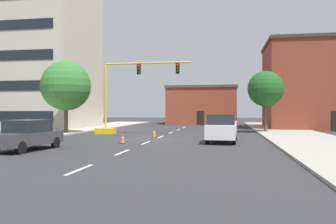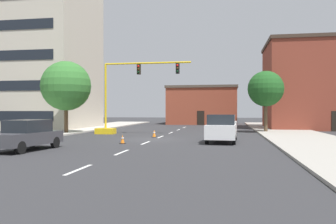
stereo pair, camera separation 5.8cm
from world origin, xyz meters
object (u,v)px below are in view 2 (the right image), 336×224
(traffic_signal_gantry, at_px, (117,111))
(traffic_cone_roadside_a, at_px, (123,139))
(tree_left_near, at_px, (66,86))
(sedan_dark_gray_near_left, at_px, (27,135))
(traffic_cone_roadside_b, at_px, (154,134))
(tree_right_mid, at_px, (266,89))
(pickup_truck_white, at_px, (222,128))

(traffic_signal_gantry, relative_size, traffic_cone_roadside_a, 15.18)
(tree_left_near, xyz_separation_m, sedan_dark_gray_near_left, (4.06, -13.04, -3.74))
(sedan_dark_gray_near_left, height_order, traffic_cone_roadside_a, sedan_dark_gray_near_left)
(tree_left_near, xyz_separation_m, traffic_cone_roadside_b, (9.23, -2.53, -4.32))
(traffic_cone_roadside_a, bearing_deg, traffic_signal_gantry, 110.31)
(tree_right_mid, xyz_separation_m, pickup_truck_white, (-4.23, -11.08, -3.48))
(pickup_truck_white, height_order, sedan_dark_gray_near_left, pickup_truck_white)
(traffic_signal_gantry, bearing_deg, traffic_cone_roadside_a, -69.69)
(traffic_cone_roadside_b, bearing_deg, traffic_signal_gantry, 142.99)
(traffic_signal_gantry, relative_size, tree_left_near, 1.31)
(tree_right_mid, bearing_deg, traffic_cone_roadside_b, -142.31)
(traffic_signal_gantry, bearing_deg, tree_left_near, -171.53)
(tree_right_mid, distance_m, traffic_cone_roadside_b, 13.25)
(tree_right_mid, relative_size, pickup_truck_white, 1.15)
(traffic_signal_gantry, bearing_deg, traffic_cone_roadside_b, -37.01)
(tree_right_mid, height_order, tree_left_near, tree_left_near)
(tree_right_mid, relative_size, traffic_cone_roadside_b, 10.01)
(traffic_signal_gantry, xyz_separation_m, traffic_cone_roadside_a, (3.36, -9.08, -1.96))
(traffic_cone_roadside_b, bearing_deg, tree_left_near, 164.67)
(traffic_cone_roadside_b, bearing_deg, pickup_truck_white, -30.60)
(tree_right_mid, xyz_separation_m, traffic_cone_roadside_b, (-9.96, -7.69, -4.15))
(tree_right_mid, height_order, sedan_dark_gray_near_left, tree_right_mid)
(traffic_signal_gantry, bearing_deg, sedan_dark_gray_near_left, -93.48)
(traffic_signal_gantry, distance_m, tree_left_near, 5.50)
(sedan_dark_gray_near_left, bearing_deg, tree_left_near, 107.31)
(traffic_cone_roadside_a, bearing_deg, tree_right_mid, 51.04)
(pickup_truck_white, bearing_deg, sedan_dark_gray_near_left, -146.81)
(traffic_cone_roadside_a, bearing_deg, tree_left_near, 134.71)
(tree_right_mid, height_order, traffic_cone_roadside_a, tree_right_mid)
(tree_right_mid, bearing_deg, sedan_dark_gray_near_left, -129.72)
(traffic_cone_roadside_a, distance_m, traffic_cone_roadside_b, 5.90)
(pickup_truck_white, bearing_deg, traffic_signal_gantry, 146.53)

